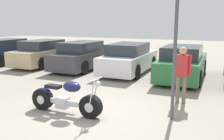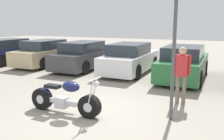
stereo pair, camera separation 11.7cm
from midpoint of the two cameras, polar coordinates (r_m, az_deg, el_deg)
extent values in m
plane|color=gray|center=(7.11, -5.09, -9.70)|extent=(60.00, 60.00, 0.00)
cylinder|color=black|center=(6.65, -4.65, -8.32)|extent=(0.63, 0.21, 0.62)
cylinder|color=silver|center=(6.65, -4.65, -8.32)|extent=(0.25, 0.23, 0.25)
cylinder|color=black|center=(7.54, -15.20, -6.33)|extent=(0.63, 0.21, 0.62)
cylinder|color=silver|center=(7.54, -15.20, -6.33)|extent=(0.25, 0.23, 0.25)
cube|color=silver|center=(7.06, -10.27, -7.17)|extent=(1.21, 0.14, 0.12)
cube|color=silver|center=(7.13, -10.99, -7.27)|extent=(0.35, 0.25, 0.30)
ellipsoid|color=#191E4C|center=(6.80, -8.90, -3.77)|extent=(0.53, 0.35, 0.29)
cube|color=black|center=(7.18, -12.96, -3.64)|extent=(0.45, 0.25, 0.09)
ellipsoid|color=#191E4C|center=(7.44, -15.00, -4.67)|extent=(0.48, 0.21, 0.20)
cylinder|color=silver|center=(6.41, -4.41, -5.49)|extent=(0.22, 0.04, 0.76)
cylinder|color=silver|center=(6.56, -3.62, -5.09)|extent=(0.22, 0.04, 0.76)
cylinder|color=silver|center=(6.35, -3.35, -2.12)|extent=(0.05, 0.62, 0.03)
sphere|color=silver|center=(6.36, -3.02, -3.20)|extent=(0.15, 0.15, 0.15)
cylinder|color=silver|center=(7.39, -11.70, -7.40)|extent=(1.21, 0.11, 0.08)
cube|color=#19234C|center=(16.72, -22.06, 3.49)|extent=(1.73, 4.53, 0.80)
cube|color=#28333D|center=(16.47, -22.91, 5.63)|extent=(1.52, 2.36, 0.52)
cylinder|color=black|center=(18.30, -20.60, 3.48)|extent=(0.20, 0.68, 0.68)
cylinder|color=black|center=(17.20, -16.78, 3.28)|extent=(0.20, 0.68, 0.68)
cylinder|color=black|center=(15.22, -23.70, 1.87)|extent=(0.20, 0.68, 0.68)
cube|color=#C6B284|center=(15.18, -14.31, 3.27)|extent=(1.73, 4.53, 0.80)
cube|color=#28333D|center=(14.90, -15.08, 5.64)|extent=(1.52, 2.36, 0.52)
cylinder|color=black|center=(16.80, -13.45, 3.27)|extent=(0.20, 0.68, 0.68)
cylinder|color=black|center=(15.87, -8.83, 3.00)|extent=(0.20, 0.68, 0.68)
cylinder|color=black|center=(14.71, -20.13, 1.84)|extent=(0.20, 0.68, 0.68)
cylinder|color=black|center=(13.63, -15.28, 1.45)|extent=(0.20, 0.68, 0.68)
cube|color=#3D3D42|center=(13.61, -5.92, 2.70)|extent=(1.73, 4.53, 0.80)
cube|color=#28333D|center=(13.29, -6.57, 5.34)|extent=(1.52, 2.36, 0.52)
cylinder|color=black|center=(15.24, -5.87, 2.75)|extent=(0.20, 0.68, 0.68)
cylinder|color=black|center=(14.50, -0.34, 2.39)|extent=(0.20, 0.68, 0.68)
cylinder|color=black|center=(12.92, -12.13, 1.08)|extent=(0.20, 0.68, 0.68)
cylinder|color=black|center=(12.04, -5.94, 0.56)|extent=(0.20, 0.68, 0.68)
cube|color=white|center=(12.53, 4.61, 2.01)|extent=(1.73, 4.53, 0.80)
cube|color=#28333D|center=(12.19, 4.22, 4.88)|extent=(1.52, 2.36, 0.52)
cylinder|color=black|center=(14.14, 3.45, 2.15)|extent=(0.20, 0.68, 0.68)
cylinder|color=black|center=(13.66, 9.78, 1.69)|extent=(0.20, 0.68, 0.68)
cylinder|color=black|center=(11.60, -1.52, 0.21)|extent=(0.20, 0.68, 0.68)
cylinder|color=black|center=(11.00, 6.05, -0.43)|extent=(0.20, 0.68, 0.68)
cube|color=#286B38|center=(11.59, 16.35, 0.86)|extent=(1.73, 4.53, 0.80)
cube|color=#28333D|center=(11.23, 16.32, 3.94)|extent=(1.52, 2.36, 0.52)
cylinder|color=black|center=(13.12, 13.70, 1.16)|extent=(0.20, 0.68, 0.68)
cylinder|color=black|center=(12.92, 20.73, 0.61)|extent=(0.20, 0.68, 0.68)
cylinder|color=black|center=(10.42, 10.77, -1.22)|extent=(0.20, 0.68, 0.68)
cylinder|color=black|center=(10.17, 19.63, -1.96)|extent=(0.20, 0.68, 0.68)
cylinder|color=#4C4C51|center=(6.39, 14.45, 3.87)|extent=(0.09, 0.09, 3.51)
cylinder|color=#726656|center=(8.02, 15.16, -4.37)|extent=(0.12, 0.12, 0.87)
cylinder|color=#726656|center=(7.99, 16.51, -4.49)|extent=(0.12, 0.12, 0.87)
cube|color=red|center=(7.84, 16.12, 0.96)|extent=(0.34, 0.20, 0.65)
cylinder|color=red|center=(7.87, 14.55, 1.32)|extent=(0.08, 0.08, 0.60)
cylinder|color=red|center=(7.81, 17.73, 1.08)|extent=(0.08, 0.08, 0.60)
sphere|color=tan|center=(7.78, 16.30, 4.20)|extent=(0.24, 0.24, 0.24)
camera|label=1|loc=(0.06, -89.61, 0.08)|focal=40.00mm
camera|label=2|loc=(0.06, 90.39, -0.08)|focal=40.00mm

